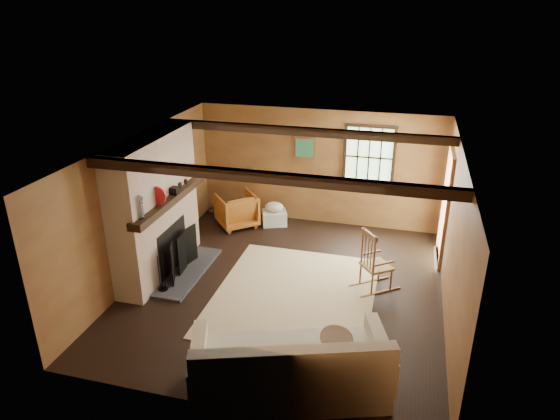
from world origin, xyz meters
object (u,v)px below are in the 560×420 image
(fireplace, at_px, (157,212))
(laundry_basket, at_px, (274,218))
(sofa, at_px, (291,371))
(rocking_chair, at_px, (375,264))
(armchair, at_px, (237,210))

(fireplace, distance_m, laundry_basket, 2.89)
(sofa, bearing_deg, fireplace, 122.34)
(fireplace, xyz_separation_m, laundry_basket, (1.38, 2.35, -0.95))
(laundry_basket, bearing_deg, sofa, -72.13)
(fireplace, relative_size, rocking_chair, 2.28)
(armchair, bearing_deg, sofa, 76.40)
(sofa, bearing_deg, laundry_basket, 88.86)
(armchair, bearing_deg, rocking_chair, 108.96)
(sofa, height_order, armchair, sofa)
(fireplace, bearing_deg, laundry_basket, 59.49)
(fireplace, distance_m, armchair, 2.31)
(laundry_basket, bearing_deg, armchair, -160.84)
(laundry_basket, bearing_deg, rocking_chair, -41.89)
(armchair, bearing_deg, laundry_basket, 158.55)
(laundry_basket, bearing_deg, fireplace, -120.51)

